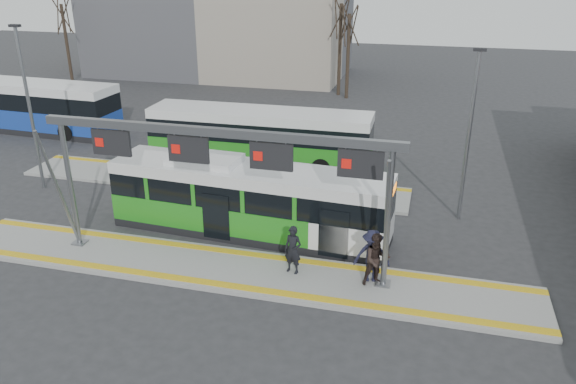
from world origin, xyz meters
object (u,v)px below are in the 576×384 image
gantry (219,158)px  passenger_b (377,259)px  passenger_a (293,250)px  hero_bus (249,200)px  passenger_c (372,256)px

gantry → passenger_b: (5.58, 0.00, -3.19)m
passenger_a → passenger_b: size_ratio=0.93×
gantry → passenger_a: bearing=1.2°
gantry → hero_bus: size_ratio=1.11×
hero_bus → passenger_b: (5.58, -2.95, -0.34)m
passenger_c → hero_bus: bearing=142.4°
passenger_b → passenger_a: bearing=153.3°
hero_bus → passenger_b: 6.32m
gantry → passenger_b: gantry is taller
gantry → passenger_c: gantry is taller
hero_bus → passenger_b: hero_bus is taller
passenger_a → passenger_b: passenger_b is taller
gantry → passenger_a: 4.17m
hero_bus → passenger_c: (5.39, -2.76, -0.33)m
gantry → passenger_c: (5.39, 0.20, -3.18)m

